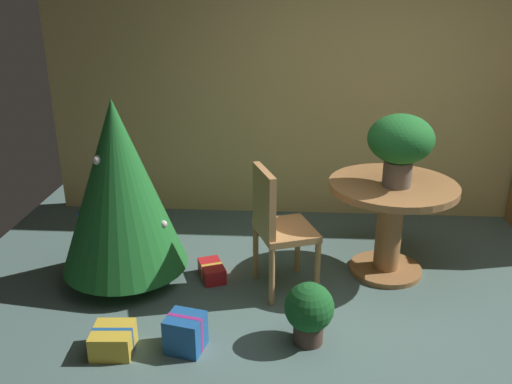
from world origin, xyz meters
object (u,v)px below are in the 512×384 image
flower_vase (400,142)px  gift_box_gold (113,340)px  gift_box_red (212,271)px  round_dining_table (391,212)px  holiday_tree (119,186)px  gift_box_blue (185,333)px  wooden_chair_left (277,223)px  potted_plant (309,311)px

flower_vase → gift_box_gold: flower_vase is taller
gift_box_red → round_dining_table: bearing=7.9°
holiday_tree → flower_vase: bearing=5.0°
gift_box_gold → gift_box_blue: bearing=6.5°
round_dining_table → flower_vase: flower_vase is taller
wooden_chair_left → potted_plant: 0.75m
gift_box_red → holiday_tree: bearing=-175.8°
flower_vase → gift_box_red: flower_vase is taller
gift_box_gold → gift_box_red: (0.49, 0.94, -0.02)m
wooden_chair_left → gift_box_blue: wooden_chair_left is taller
flower_vase → wooden_chair_left: bearing=-163.6°
gift_box_blue → gift_box_red: (0.04, 0.89, -0.06)m
gift_box_gold → gift_box_blue: (0.45, 0.05, 0.04)m
flower_vase → potted_plant: flower_vase is taller
round_dining_table → gift_box_blue: round_dining_table is taller
round_dining_table → gift_box_red: 1.47m
flower_vase → gift_box_red: (-1.39, -0.13, -1.03)m
gift_box_gold → gift_box_red: size_ratio=0.82×
holiday_tree → gift_box_gold: holiday_tree is taller
wooden_chair_left → round_dining_table: bearing=20.0°
flower_vase → gift_box_red: bearing=-174.6°
flower_vase → holiday_tree: bearing=-175.0°
round_dining_table → wooden_chair_left: size_ratio=1.01×
round_dining_table → flower_vase: bearing=-82.0°
round_dining_table → gift_box_gold: 2.23m
flower_vase → potted_plant: size_ratio=1.30×
round_dining_table → gift_box_blue: size_ratio=3.67×
gift_box_gold → potted_plant: bearing=8.1°
wooden_chair_left → gift_box_gold: size_ratio=3.59×
gift_box_blue → potted_plant: bearing=9.1°
round_dining_table → potted_plant: bearing=-124.1°
gift_box_gold → potted_plant: size_ratio=0.64×
potted_plant → gift_box_blue: bearing=-170.9°
wooden_chair_left → gift_box_red: (-0.51, 0.13, -0.48)m
gift_box_blue → gift_box_red: bearing=87.3°
round_dining_table → holiday_tree: holiday_tree is taller
potted_plant → holiday_tree: bearing=152.7°
round_dining_table → flower_vase: 0.57m
wooden_chair_left → gift_box_red: bearing=165.8°
round_dining_table → wooden_chair_left: (-0.87, -0.32, 0.02)m
holiday_tree → potted_plant: 1.66m
gift_box_gold → gift_box_red: gift_box_gold is taller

